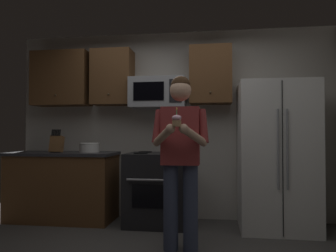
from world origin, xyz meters
TOP-DOWN VIEW (x-y plane):
  - wall_back at (0.00, 1.75)m, footprint 4.40×0.10m
  - oven_range at (-0.15, 1.36)m, footprint 0.76×0.70m
  - microwave at (-0.15, 1.48)m, footprint 0.74×0.41m
  - refrigerator at (1.35, 1.32)m, footprint 0.90×0.75m
  - cabinet_row_upper at (-0.72, 1.53)m, footprint 2.78×0.36m
  - counter_left at (-1.45, 1.38)m, footprint 1.44×0.66m
  - knife_block at (-1.52, 1.33)m, footprint 0.16×0.15m
  - bowl_large_white at (-1.08, 1.40)m, footprint 0.28×0.28m
  - person at (0.26, 0.45)m, footprint 0.60×0.48m
  - cupcake at (0.26, 0.12)m, footprint 0.09×0.09m

SIDE VIEW (x-z plane):
  - oven_range at x=-0.15m, z-range 0.00..0.93m
  - counter_left at x=-1.45m, z-range 0.00..0.92m
  - refrigerator at x=1.35m, z-range 0.00..1.80m
  - bowl_large_white at x=-1.08m, z-range 0.92..1.05m
  - person at x=0.26m, z-range 0.11..1.88m
  - knife_block at x=-1.52m, z-range 0.88..1.20m
  - cupcake at x=0.26m, z-range 1.20..1.38m
  - wall_back at x=0.00m, z-range 0.00..2.60m
  - microwave at x=-0.15m, z-range 1.52..1.92m
  - cabinet_row_upper at x=-0.72m, z-range 1.57..2.33m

